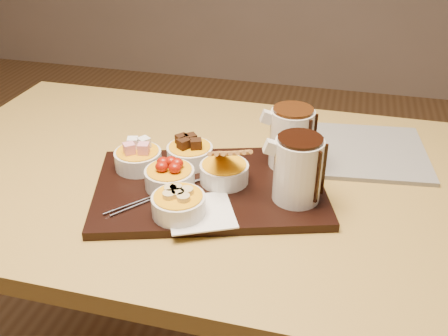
% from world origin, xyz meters
% --- Properties ---
extents(dining_table, '(1.20, 0.80, 0.75)m').
position_xyz_m(dining_table, '(0.00, 0.00, 0.65)').
color(dining_table, '#AC8B40').
rests_on(dining_table, ground).
extents(serving_board, '(0.53, 0.43, 0.02)m').
position_xyz_m(serving_board, '(0.08, -0.07, 0.76)').
color(serving_board, black).
rests_on(serving_board, dining_table).
extents(napkin, '(0.16, 0.16, 0.00)m').
position_xyz_m(napkin, '(0.10, -0.17, 0.77)').
color(napkin, white).
rests_on(napkin, serving_board).
extents(bowl_marshmallows, '(0.10, 0.10, 0.04)m').
position_xyz_m(bowl_marshmallows, '(-0.08, -0.05, 0.79)').
color(bowl_marshmallows, silver).
rests_on(bowl_marshmallows, serving_board).
extents(bowl_cake, '(0.10, 0.10, 0.04)m').
position_xyz_m(bowl_cake, '(0.02, 0.00, 0.79)').
color(bowl_cake, silver).
rests_on(bowl_cake, serving_board).
extents(bowl_strawberries, '(0.10, 0.10, 0.04)m').
position_xyz_m(bowl_strawberries, '(0.01, -0.10, 0.79)').
color(bowl_strawberries, silver).
rests_on(bowl_strawberries, serving_board).
extents(bowl_biscotti, '(0.10, 0.10, 0.04)m').
position_xyz_m(bowl_biscotti, '(0.11, -0.05, 0.79)').
color(bowl_biscotti, silver).
rests_on(bowl_biscotti, serving_board).
extents(bowl_bananas, '(0.10, 0.10, 0.04)m').
position_xyz_m(bowl_bananas, '(0.06, -0.18, 0.79)').
color(bowl_bananas, silver).
rests_on(bowl_bananas, serving_board).
extents(pitcher_dark_chocolate, '(0.11, 0.11, 0.13)m').
position_xyz_m(pitcher_dark_chocolate, '(0.26, -0.08, 0.83)').
color(pitcher_dark_chocolate, silver).
rests_on(pitcher_dark_chocolate, serving_board).
extents(pitcher_milk_chocolate, '(0.11, 0.11, 0.13)m').
position_xyz_m(pitcher_milk_chocolate, '(0.23, 0.05, 0.83)').
color(pitcher_milk_chocolate, silver).
rests_on(pitcher_milk_chocolate, serving_board).
extents(fondue_skewers, '(0.22, 0.19, 0.01)m').
position_xyz_m(fondue_skewers, '(0.01, -0.13, 0.77)').
color(fondue_skewers, silver).
rests_on(fondue_skewers, serving_board).
extents(newspaper, '(0.36, 0.30, 0.01)m').
position_xyz_m(newspaper, '(0.36, 0.17, 0.76)').
color(newspaper, beige).
rests_on(newspaper, dining_table).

